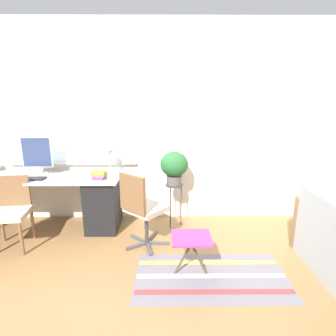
# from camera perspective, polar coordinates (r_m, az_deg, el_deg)

# --- Properties ---
(ground_plane) EXTENTS (14.00, 14.00, 0.00)m
(ground_plane) POSITION_cam_1_polar(r_m,az_deg,el_deg) (3.45, -11.62, -14.80)
(ground_plane) COLOR olive
(wall_back_with_window) EXTENTS (9.00, 0.12, 2.70)m
(wall_back_with_window) POSITION_cam_1_polar(r_m,az_deg,el_deg) (3.71, -11.26, 9.38)
(wall_back_with_window) COLOR white
(wall_back_with_window) RESTS_ON ground_plane
(desk) EXTENTS (2.19, 0.60, 0.72)m
(desk) POSITION_cam_1_polar(r_m,az_deg,el_deg) (3.88, -26.42, -6.35)
(desk) COLOR #9EA3A8
(desk) RESTS_ON ground_plane
(monitor) EXTENTS (0.38, 0.21, 0.50)m
(monitor) POSITION_cam_1_polar(r_m,az_deg,el_deg) (3.79, -26.58, 2.32)
(monitor) COLOR silver
(monitor) RESTS_ON desk
(keyboard) EXTENTS (0.33, 0.14, 0.02)m
(keyboard) POSITION_cam_1_polar(r_m,az_deg,el_deg) (3.67, -27.63, -2.06)
(keyboard) COLOR black
(keyboard) RESTS_ON desk
(mouse) EXTENTS (0.04, 0.06, 0.03)m
(mouse) POSITION_cam_1_polar(r_m,az_deg,el_deg) (3.58, -23.86, -1.91)
(mouse) COLOR silver
(mouse) RESTS_ON desk
(desk_lamp) EXTENTS (0.12, 0.12, 0.37)m
(desk_lamp) POSITION_cam_1_polar(r_m,az_deg,el_deg) (3.50, -12.65, 2.94)
(desk_lamp) COLOR #BCB299
(desk_lamp) RESTS_ON desk
(book_stack) EXTENTS (0.21, 0.15, 0.11)m
(book_stack) POSITION_cam_1_polar(r_m,az_deg,el_deg) (3.37, -14.83, -1.42)
(book_stack) COLOR purple
(book_stack) RESTS_ON desk
(desk_chair_wooden) EXTENTS (0.45, 0.46, 0.82)m
(desk_chair_wooden) POSITION_cam_1_polar(r_m,az_deg,el_deg) (3.55, -31.10, -7.78)
(desk_chair_wooden) COLOR brown
(desk_chair_wooden) RESTS_ON ground_plane
(office_chair_swivel) EXTENTS (0.56, 0.56, 0.91)m
(office_chair_swivel) POSITION_cam_1_polar(r_m,az_deg,el_deg) (3.02, -5.69, -8.60)
(office_chair_swivel) COLOR #47474C
(office_chair_swivel) RESTS_ON ground_plane
(plant_stand) EXTENTS (0.23, 0.23, 0.59)m
(plant_stand) POSITION_cam_1_polar(r_m,az_deg,el_deg) (3.53, 1.32, -4.79)
(plant_stand) COLOR #333338
(plant_stand) RESTS_ON ground_plane
(potted_plant) EXTENTS (0.37, 0.37, 0.44)m
(potted_plant) POSITION_cam_1_polar(r_m,az_deg,el_deg) (3.43, 1.35, 0.50)
(potted_plant) COLOR #514C47
(potted_plant) RESTS_ON plant_stand
(floor_rug_striped) EXTENTS (1.48, 0.76, 0.01)m
(floor_rug_striped) POSITION_cam_1_polar(r_m,az_deg,el_deg) (2.80, 9.29, -22.24)
(floor_rug_striped) COLOR slate
(floor_rug_striped) RESTS_ON ground_plane
(folding_stool) EXTENTS (0.38, 0.32, 0.41)m
(folding_stool) POSITION_cam_1_polar(r_m,az_deg,el_deg) (2.62, 5.12, -15.46)
(folding_stool) COLOR #93337A
(folding_stool) RESTS_ON ground_plane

